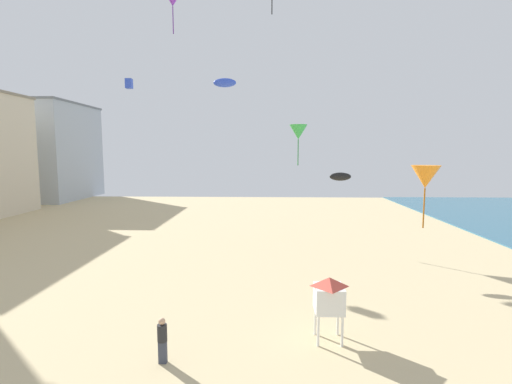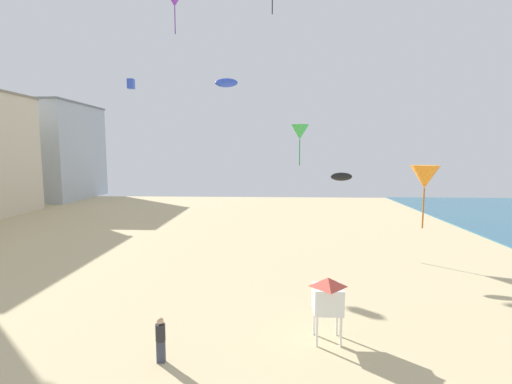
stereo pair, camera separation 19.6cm
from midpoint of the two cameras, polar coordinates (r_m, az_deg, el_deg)
boardwalk_hotel_far at (r=66.49m, az=-29.83°, el=5.52°), size 11.26×14.41×14.91m
kite_flyer at (r=14.06m, az=-14.85°, el=-21.18°), size 0.34×0.34×1.64m
lifeguard_stand at (r=14.91m, az=10.96°, el=-15.55°), size 1.10×1.10×2.55m
kite_black_parafoil at (r=24.95m, az=12.83°, el=2.36°), size 1.42×0.40×0.55m
kite_orange_delta at (r=14.98m, az=24.63°, el=2.15°), size 1.04×1.04×2.37m
kite_blue_box at (r=32.63m, az=-19.41°, el=15.70°), size 0.50×0.50×0.78m
kite_blue_parafoil at (r=32.03m, az=-5.09°, el=16.65°), size 1.92×0.53×0.75m
kite_green_delta at (r=30.87m, az=6.45°, el=9.28°), size 1.48×1.48×3.37m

